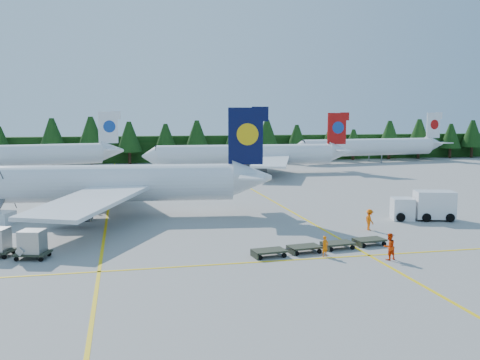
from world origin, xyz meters
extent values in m
plane|color=#979892|center=(0.00, 0.00, 0.00)|extent=(320.00, 320.00, 0.00)
cube|color=yellow|center=(-14.00, 20.00, 0.01)|extent=(0.25, 120.00, 0.01)
cube|color=yellow|center=(6.00, 20.00, 0.01)|extent=(0.25, 120.00, 0.01)
cube|color=yellow|center=(0.00, -6.00, 0.01)|extent=(80.00, 0.25, 0.01)
cube|color=black|center=(0.00, 82.00, 3.00)|extent=(220.00, 4.00, 6.00)
cylinder|color=white|center=(-17.33, 15.31, 3.54)|extent=(33.64, 7.70, 3.93)
cube|color=#060C33|center=(0.73, 13.25, 8.45)|extent=(3.75, 0.77, 6.09)
cube|color=white|center=(-13.45, 23.27, 2.95)|extent=(8.71, 15.61, 1.11)
cylinder|color=slate|center=(-15.70, 20.86, 1.57)|extent=(3.55, 2.43, 2.06)
cube|color=white|center=(-15.35, 6.68, 2.95)|extent=(11.48, 15.85, 1.11)
cylinder|color=slate|center=(-17.00, 9.54, 1.57)|extent=(3.55, 2.43, 2.06)
cylinder|color=white|center=(10.02, 53.41, 3.44)|extent=(32.60, 4.94, 3.82)
cone|color=white|center=(-7.55, 54.02, 3.44)|extent=(2.81, 3.91, 3.82)
cube|color=#AC0D0B|center=(27.69, 52.81, 8.22)|extent=(3.64, 0.46, 5.92)
cube|color=white|center=(13.16, 61.43, 2.87)|extent=(9.47, 15.36, 1.08)
cylinder|color=slate|center=(11.17, 58.92, 1.53)|extent=(3.32, 2.12, 2.01)
cube|color=white|center=(12.61, 45.20, 2.87)|extent=(10.28, 15.43, 1.08)
cylinder|color=slate|center=(10.78, 47.84, 1.53)|extent=(3.32, 2.12, 2.01)
cylinder|color=slate|center=(-2.32, 53.84, 0.81)|extent=(0.23, 0.23, 1.62)
cylinder|color=white|center=(-32.43, 59.36, 3.51)|extent=(33.23, 11.16, 3.90)
cube|color=white|center=(-14.82, 63.36, 8.39)|extent=(3.69, 1.15, 6.05)
cylinder|color=white|center=(42.79, 70.35, 3.50)|extent=(33.29, 8.16, 3.89)
cone|color=white|center=(25.05, 68.02, 3.50)|extent=(3.21, 4.21, 3.89)
cube|color=white|center=(60.63, 72.69, 8.36)|extent=(3.71, 0.82, 6.03)
cylinder|color=slate|center=(30.33, 68.72, 0.78)|extent=(0.23, 0.23, 1.56)
cube|color=slate|center=(-24.10, 17.48, 4.01)|extent=(2.27, 1.82, 0.13)
cube|color=silver|center=(15.74, 6.48, 1.12)|extent=(2.62, 2.62, 2.23)
cube|color=black|center=(15.74, 6.48, 1.65)|extent=(2.28, 2.43, 0.96)
cube|color=silver|center=(18.82, 5.63, 1.60)|extent=(4.31, 3.27, 2.77)
cube|color=#2D3325|center=(-1.57, -4.66, 0.46)|extent=(2.63, 1.83, 0.14)
cube|color=#2D3325|center=(1.45, -4.08, 0.46)|extent=(2.63, 1.83, 0.14)
cube|color=#2D3325|center=(4.48, -3.50, 0.46)|extent=(2.63, 1.83, 0.14)
cube|color=#2D3325|center=(7.51, -2.92, 0.46)|extent=(2.63, 1.83, 0.14)
cube|color=#2D3325|center=(-18.96, -1.46, 0.43)|extent=(2.75, 2.37, 0.15)
cube|color=#A5A8A9|center=(-18.96, -1.46, 1.34)|extent=(2.02, 1.99, 1.66)
imported|color=#FF6C05|center=(2.59, -5.55, 0.79)|extent=(0.68, 0.59, 1.58)
imported|color=#F23705|center=(6.88, -7.44, 1.00)|extent=(1.13, 0.98, 2.00)
imported|color=#FF5D05|center=(10.14, 2.48, 0.99)|extent=(0.56, 0.82, 1.97)
camera|label=1|loc=(-12.21, -42.78, 10.60)|focal=40.00mm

